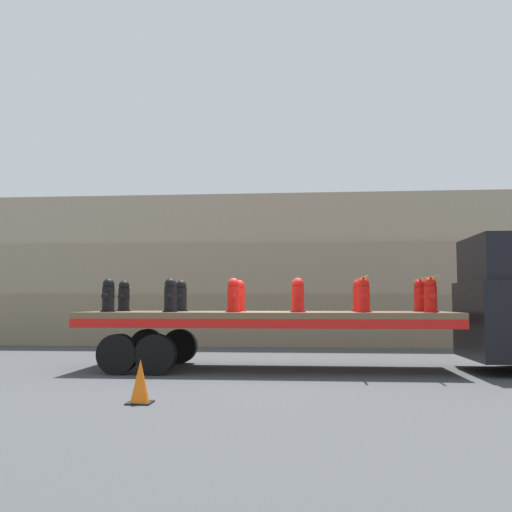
# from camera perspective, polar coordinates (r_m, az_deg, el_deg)

# --- Properties ---
(ground_plane) EXTENTS (120.00, 120.00, 0.00)m
(ground_plane) POSITION_cam_1_polar(r_m,az_deg,el_deg) (13.32, 1.14, -11.29)
(ground_plane) COLOR #3F4244
(rock_cliff) EXTENTS (60.00, 3.30, 5.41)m
(rock_cliff) POSITION_cam_1_polar(r_m,az_deg,el_deg) (21.34, 2.54, -1.52)
(rock_cliff) COLOR #84755B
(rock_cliff) RESTS_ON ground_plane
(flatbed_trailer) EXTENTS (8.36, 2.64, 1.32)m
(flatbed_trailer) POSITION_cam_1_polar(r_m,az_deg,el_deg) (13.29, -1.56, -6.72)
(flatbed_trailer) COLOR brown
(flatbed_trailer) RESTS_ON ground_plane
(fire_hydrant_black_near_0) EXTENTS (0.34, 0.59, 0.76)m
(fire_hydrant_black_near_0) POSITION_cam_1_polar(r_m,az_deg,el_deg) (13.40, -14.55, -3.88)
(fire_hydrant_black_near_0) COLOR black
(fire_hydrant_black_near_0) RESTS_ON flatbed_trailer
(fire_hydrant_black_far_0) EXTENTS (0.34, 0.59, 0.76)m
(fire_hydrant_black_far_0) POSITION_cam_1_polar(r_m,az_deg,el_deg) (14.46, -13.08, -3.95)
(fire_hydrant_black_far_0) COLOR black
(fire_hydrant_black_far_0) RESTS_ON flatbed_trailer
(fire_hydrant_black_near_1) EXTENTS (0.34, 0.59, 0.76)m
(fire_hydrant_black_near_1) POSITION_cam_1_polar(r_m,az_deg,el_deg) (12.99, -8.56, -3.95)
(fire_hydrant_black_near_1) COLOR black
(fire_hydrant_black_near_1) RESTS_ON flatbed_trailer
(fire_hydrant_black_far_1) EXTENTS (0.34, 0.59, 0.76)m
(fire_hydrant_black_far_1) POSITION_cam_1_polar(r_m,az_deg,el_deg) (14.08, -7.51, -4.01)
(fire_hydrant_black_far_1) COLOR black
(fire_hydrant_black_far_1) RESTS_ON flatbed_trailer
(fire_hydrant_red_near_2) EXTENTS (0.34, 0.59, 0.76)m
(fire_hydrant_red_near_2) POSITION_cam_1_polar(r_m,az_deg,el_deg) (12.74, -2.27, -3.99)
(fire_hydrant_red_near_2) COLOR red
(fire_hydrant_red_near_2) RESTS_ON flatbed_trailer
(fire_hydrant_red_far_2) EXTENTS (0.34, 0.59, 0.76)m
(fire_hydrant_red_far_2) POSITION_cam_1_polar(r_m,az_deg,el_deg) (13.85, -1.69, -4.04)
(fire_hydrant_red_far_2) COLOR red
(fire_hydrant_red_far_2) RESTS_ON flatbed_trailer
(fire_hydrant_red_near_3) EXTENTS (0.34, 0.59, 0.76)m
(fire_hydrant_red_near_3) POSITION_cam_1_polar(r_m,az_deg,el_deg) (12.64, 4.21, -3.97)
(fire_hydrant_red_near_3) COLOR red
(fire_hydrant_red_near_3) RESTS_ON flatbed_trailer
(fire_hydrant_red_far_3) EXTENTS (0.34, 0.59, 0.76)m
(fire_hydrant_red_far_3) POSITION_cam_1_polar(r_m,az_deg,el_deg) (13.76, 4.26, -4.03)
(fire_hydrant_red_far_3) COLOR red
(fire_hydrant_red_far_3) RESTS_ON flatbed_trailer
(fire_hydrant_red_near_4) EXTENTS (0.34, 0.59, 0.76)m
(fire_hydrant_red_near_4) POSITION_cam_1_polar(r_m,az_deg,el_deg) (12.70, 10.70, -3.91)
(fire_hydrant_red_near_4) COLOR red
(fire_hydrant_red_near_4) RESTS_ON flatbed_trailer
(fire_hydrant_red_far_4) EXTENTS (0.34, 0.59, 0.76)m
(fire_hydrant_red_far_4) POSITION_cam_1_polar(r_m,az_deg,el_deg) (13.82, 10.23, -3.97)
(fire_hydrant_red_far_4) COLOR red
(fire_hydrant_red_far_4) RESTS_ON flatbed_trailer
(fire_hydrant_red_near_5) EXTENTS (0.34, 0.59, 0.76)m
(fire_hydrant_red_near_5) POSITION_cam_1_polar(r_m,az_deg,el_deg) (12.93, 17.04, -3.80)
(fire_hydrant_red_near_5) COLOR red
(fire_hydrant_red_near_5) RESTS_ON flatbed_trailer
(fire_hydrant_red_far_5) EXTENTS (0.34, 0.59, 0.76)m
(fire_hydrant_red_far_5) POSITION_cam_1_polar(r_m,az_deg,el_deg) (14.03, 16.08, -3.87)
(fire_hydrant_red_far_5) COLOR red
(fire_hydrant_red_far_5) RESTS_ON flatbed_trailer
(cargo_strap_rear) EXTENTS (0.05, 2.74, 0.01)m
(cargo_strap_rear) POSITION_cam_1_polar(r_m,az_deg,el_deg) (13.27, 10.43, -2.21)
(cargo_strap_rear) COLOR yellow
(cargo_strap_rear) RESTS_ON fire_hydrant_red_near_4
(cargo_strap_middle) EXTENTS (0.05, 2.74, 0.01)m
(cargo_strap_middle) POSITION_cam_1_polar(r_m,az_deg,el_deg) (13.49, 16.50, -2.14)
(cargo_strap_middle) COLOR yellow
(cargo_strap_middle) RESTS_ON fire_hydrant_red_near_5
(traffic_cone) EXTENTS (0.37, 0.37, 0.67)m
(traffic_cone) POSITION_cam_1_polar(r_m,az_deg,el_deg) (9.09, -11.51, -12.22)
(traffic_cone) COLOR black
(traffic_cone) RESTS_ON ground_plane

